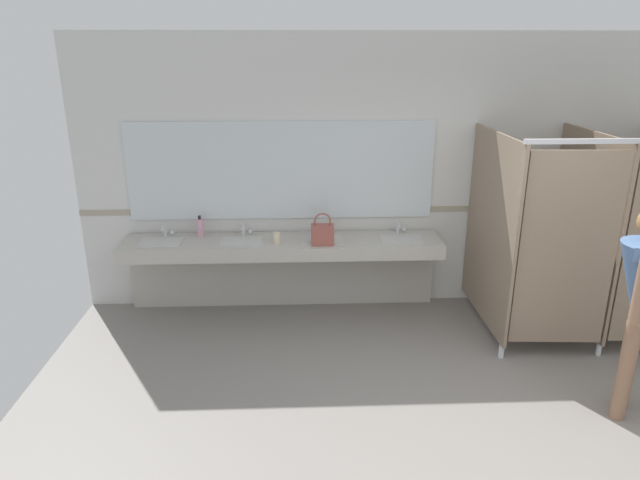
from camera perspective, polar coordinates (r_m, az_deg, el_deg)
ground_plane at (r=4.35m, az=17.55°, el=-21.21°), size 7.25×5.91×0.10m
wall_back at (r=6.09m, az=10.55°, el=6.62°), size 7.25×0.12×2.84m
wall_back_tile_band at (r=6.12m, az=10.47°, el=3.10°), size 7.25×0.01×0.06m
vanity_counter at (r=5.91m, az=-3.80°, el=-1.73°), size 3.25×0.55×0.94m
mirror_panel at (r=5.86m, az=-3.95°, el=6.99°), size 3.15×0.02×1.01m
bathroom_stalls at (r=5.84m, az=25.89°, el=0.62°), size 1.88×1.34×2.00m
handbag at (r=5.60m, az=0.26°, el=0.64°), size 0.22×0.15×0.32m
soap_dispenser at (r=5.97m, az=-12.04°, el=1.28°), size 0.07×0.07×0.22m
paper_cup at (r=5.66m, az=-4.41°, el=0.21°), size 0.07×0.07×0.11m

